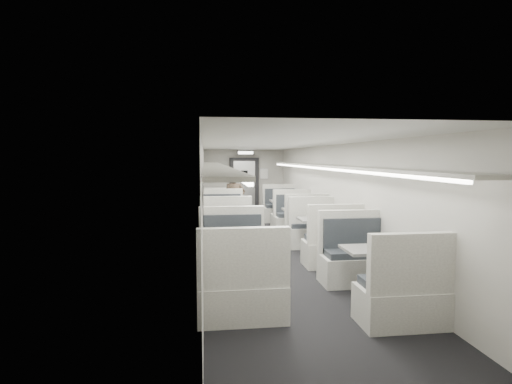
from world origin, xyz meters
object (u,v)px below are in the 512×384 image
object	(u,v)px
booth_left_c	(228,241)
booth_right_b	(301,223)
booth_right_d	(375,274)
booth_right_c	(321,236)
booth_left_d	(237,269)
booth_left_b	(224,225)
exit_sign	(245,153)
booth_right_a	(285,213)
vestibule_door	(244,186)
booth_left_a	(221,215)
passenger	(234,201)

from	to	relation	value
booth_left_c	booth_right_b	xyz separation A→B (m)	(2.00, 1.78, 0.04)
booth_left_c	booth_right_d	world-z (taller)	booth_right_d
booth_right_c	booth_left_d	bearing A→B (deg)	-130.59
booth_left_b	exit_sign	xyz separation A→B (m)	(1.00, 4.42, 1.86)
booth_right_b	booth_right_a	bearing A→B (deg)	90.00
booth_left_d	booth_right_d	world-z (taller)	booth_left_d
booth_left_d	vestibule_door	distance (m)	9.03
booth_right_c	booth_right_d	distance (m)	2.79
exit_sign	booth_right_a	bearing A→B (deg)	-66.79
booth_left_b	booth_left_d	size ratio (longest dim) A/B	1.00
booth_left_c	booth_right_d	bearing A→B (deg)	-54.09
booth_right_b	vestibule_door	bearing A→B (deg)	101.63
booth_left_b	booth_left_c	size ratio (longest dim) A/B	1.13
vestibule_door	booth_right_c	bearing A→B (deg)	-81.40
booth_right_a	exit_sign	world-z (taller)	exit_sign
booth_left_b	booth_right_c	world-z (taller)	booth_left_b
booth_right_c	booth_right_d	world-z (taller)	booth_right_c
booth_right_b	booth_left_b	bearing A→B (deg)	-178.63
exit_sign	booth_left_a	bearing A→B (deg)	-113.29
booth_left_d	booth_left_b	bearing A→B (deg)	90.00
booth_right_a	vestibule_door	xyz separation A→B (m)	(-1.00, 2.82, 0.63)
booth_right_d	booth_left_d	bearing A→B (deg)	167.24
booth_left_c	vestibule_door	size ratio (longest dim) A/B	0.98
vestibule_door	booth_right_b	bearing A→B (deg)	-78.37
booth_left_b	booth_left_d	distance (m)	4.04
booth_left_b	booth_right_a	size ratio (longest dim) A/B	1.03
booth_left_d	vestibule_door	world-z (taller)	vestibule_door
booth_left_a	vestibule_door	size ratio (longest dim) A/B	1.00
booth_left_c	vestibule_door	bearing A→B (deg)	81.44
booth_left_b	passenger	distance (m)	1.45
booth_right_b	booth_right_c	world-z (taller)	booth_right_c
booth_right_c	exit_sign	size ratio (longest dim) A/B	3.72
booth_right_a	booth_right_b	bearing A→B (deg)	-90.00
booth_left_d	exit_sign	xyz separation A→B (m)	(1.00, 8.46, 1.86)
booth_right_b	booth_left_a	bearing A→B (deg)	134.34
booth_left_c	booth_left_d	bearing A→B (deg)	-90.00
passenger	booth_left_a	bearing A→B (deg)	115.26
passenger	booth_right_c	bearing A→B (deg)	-62.38
booth_left_a	vestibule_door	xyz separation A→B (m)	(1.00, 2.81, 0.66)
booth_right_c	booth_right_d	xyz separation A→B (m)	(0.00, -2.79, -0.01)
vestibule_door	passenger	bearing A→B (deg)	-100.06
booth_right_b	booth_right_c	bearing A→B (deg)	-90.00
booth_left_d	passenger	bearing A→B (deg)	86.10
booth_left_c	booth_right_c	world-z (taller)	booth_right_c
booth_right_c	passenger	distance (m)	3.49
booth_right_d	passenger	bearing A→B (deg)	105.64
booth_right_a	booth_right_b	world-z (taller)	booth_right_a
booth_right_b	booth_right_c	xyz separation A→B (m)	(0.00, -1.76, 0.01)
booth_left_a	booth_left_b	distance (m)	2.09
booth_right_c	exit_sign	bearing A→B (deg)	99.27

